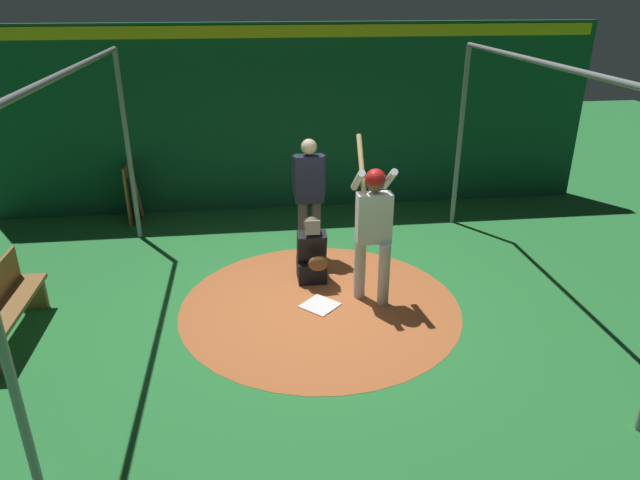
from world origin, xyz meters
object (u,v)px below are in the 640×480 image
(umpire, at_px, (309,192))
(bench, at_px, (4,306))
(home_plate, at_px, (320,305))
(bat_rack, at_px, (134,191))
(catcher, at_px, (312,256))
(batter, at_px, (373,223))

(umpire, height_order, bench, umpire)
(home_plate, xyz_separation_m, umpire, (-1.56, 0.04, 1.04))
(bat_rack, bearing_deg, home_plate, 38.80)
(umpire, bearing_deg, bat_rack, -125.01)
(catcher, xyz_separation_m, bench, (1.03, -3.72, 0.05))
(home_plate, height_order, umpire, umpire)
(batter, relative_size, bat_rack, 2.04)
(batter, distance_m, bat_rack, 5.11)
(bat_rack, bearing_deg, umpire, 54.99)
(home_plate, height_order, bench, bench)
(catcher, distance_m, umpire, 1.07)
(umpire, distance_m, bench, 4.26)
(umpire, bearing_deg, bench, -63.77)
(umpire, relative_size, bat_rack, 1.75)
(batter, bearing_deg, bench, -85.17)
(batter, bearing_deg, bat_rack, -134.60)
(batter, distance_m, umpire, 1.63)
(home_plate, relative_size, catcher, 0.43)
(home_plate, height_order, batter, batter)
(umpire, bearing_deg, home_plate, -1.33)
(bat_rack, height_order, bench, bat_rack)
(catcher, xyz_separation_m, bat_rack, (-2.91, -2.90, 0.10))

